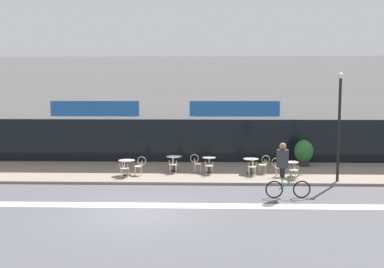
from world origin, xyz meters
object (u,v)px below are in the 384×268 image
Objects in this scene: cafe_chair_1_near at (173,163)px; cafe_chair_0_near at (124,167)px; bistro_table_1 at (174,160)px; lamp_post at (339,119)px; cafe_chair_4_side at (278,166)px; cafe_chair_2_near at (209,164)px; cafe_chair_0_side at (140,165)px; bistro_table_0 at (127,164)px; cafe_chair_2_side at (196,162)px; bistro_table_2 at (209,162)px; cyclist_0 at (284,166)px; bistro_table_4 at (291,166)px; planter_pot at (304,152)px; cafe_chair_4_near at (294,169)px; cafe_chair_3_side at (264,163)px; cafe_chair_3_near at (252,165)px; bistro_table_3 at (251,163)px.

cafe_chair_0_near is at bearing 119.97° from cafe_chair_1_near.
bistro_table_1 is 8.10m from lamp_post.
bistro_table_1 is at bearing 162.71° from cafe_chair_4_side.
cafe_chair_0_side is at bearing 94.24° from cafe_chair_2_near.
cafe_chair_2_near is at bearing 2.83° from bistro_table_0.
cafe_chair_2_side reaches higher than bistro_table_0.
cafe_chair_0_near reaches higher than bistro_table_2.
cafe_chair_4_side is (4.96, -1.31, -0.03)m from bistro_table_1.
lamp_post reaches higher than bistro_table_2.
cyclist_0 is at bearing -29.11° from bistro_table_0.
cafe_chair_1_near reaches higher than bistro_table_1.
bistro_table_1 is 0.63m from cafe_chair_1_near.
cafe_chair_1_near reaches higher than bistro_table_4.
planter_pot reaches higher than bistro_table_2.
cafe_chair_1_near is 7.97m from lamp_post.
bistro_table_0 is at bearing 175.96° from cafe_chair_4_side.
cafe_chair_1_near reaches higher than bistro_table_0.
cafe_chair_2_side and cafe_chair_4_side have the same top height.
cafe_chair_2_near is 0.19× the size of lamp_post.
bistro_table_0 is 9.42m from planter_pot.
planter_pot reaches higher than cafe_chair_4_near.
lamp_post reaches higher than cafe_chair_2_side.
cafe_chair_2_near is 1.00× the size of cafe_chair_3_side.
bistro_table_0 is at bearing -1.03° from cafe_chair_3_side.
bistro_table_1 is at bearing 163.66° from lamp_post.
bistro_table_0 is 0.87× the size of cafe_chair_3_side.
bistro_table_1 is at bearing 166.85° from bistro_table_4.
bistro_table_2 is 0.84× the size of cafe_chair_0_side.
cafe_chair_2_side is 7.00m from lamp_post.
bistro_table_2 is at bearing -76.44° from cafe_chair_1_near.
planter_pot reaches higher than cafe_chair_2_side.
cafe_chair_0_near is 7.78m from cafe_chair_4_near.
cafe_chair_3_near is (2.04, -0.86, -0.02)m from bistro_table_2.
bistro_table_4 is 0.63m from cafe_chair_4_near.
cyclist_0 reaches higher than bistro_table_2.
cafe_chair_2_near reaches higher than bistro_table_3.
cafe_chair_0_side is 6.52m from cafe_chair_4_side.
bistro_table_1 is 0.16× the size of lamp_post.
cafe_chair_2_side is 1.00× the size of cafe_chair_3_side.
planter_pot is (5.05, 2.63, 0.22)m from cafe_chair_2_near.
cafe_chair_2_side is at bearing 174.95° from bistro_table_3.
cafe_chair_4_side is (3.21, -0.38, 0.00)m from cafe_chair_2_near.
bistro_table_0 is 2.23m from cafe_chair_1_near.
cafe_chair_4_side is (1.18, -0.78, -0.01)m from bistro_table_3.
cyclist_0 is (-2.19, -6.61, 0.41)m from planter_pot.
cafe_chair_3_side is at bearing 0.75° from bistro_table_3.
cafe_chair_0_near and cafe_chair_4_side have the same top height.
cafe_chair_4_side is at bearing -11.45° from cafe_chair_2_side.
cyclist_0 reaches higher than cafe_chair_1_near.
cafe_chair_0_side is at bearing -161.34° from planter_pot.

